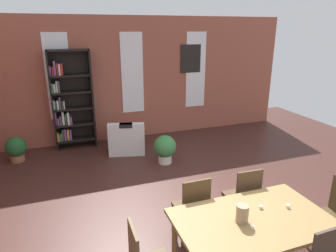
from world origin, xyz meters
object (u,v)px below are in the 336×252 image
Objects in this scene: bookshelf_tall at (69,101)px; armchair_white at (127,139)px; dining_table at (253,225)px; dining_chair_head_right at (335,213)px; potted_plant_corner at (16,148)px; potted_plant_by_shelf at (165,148)px; dining_chair_far_right at (244,196)px; vase_on_table at (242,214)px; dining_chair_far_left at (193,207)px.

armchair_white is (1.17, -0.70, -0.84)m from bookshelf_tall.
dining_table is 0.75× the size of bookshelf_tall.
dining_chair_head_right is 1.75× the size of potted_plant_corner.
bookshelf_tall is at bearing 121.54° from dining_chair_head_right.
potted_plant_by_shelf is 1.12× the size of potted_plant_corner.
dining_chair_far_right is 0.98× the size of armchair_white.
dining_table is at bearing -56.28° from potted_plant_corner.
dining_chair_far_left is at bearing 107.81° from vase_on_table.
dining_table is at bearing -117.31° from dining_chair_far_right.
dining_chair_far_right is 1.56× the size of potted_plant_by_shelf.
dining_chair_far_left is 4.30m from bookshelf_tall.
dining_chair_far_right is at bearing 62.69° from dining_table.
dining_chair_far_left is (-1.63, 0.75, 0.00)m from dining_chair_head_right.
dining_table reaches higher than potted_plant_by_shelf.
dining_chair_far_right is (-0.85, 0.75, 0.00)m from dining_chair_head_right.
bookshelf_tall reaches higher than potted_plant_corner.
vase_on_table is (-0.15, -0.00, 0.18)m from dining_table.
dining_chair_far_left is (-0.24, 0.75, -0.32)m from vase_on_table.
vase_on_table is 0.33× the size of potted_plant_by_shelf.
potted_plant_by_shelf is at bearing 86.00° from vase_on_table.
dining_chair_head_right is 1.79m from dining_chair_far_left.
potted_plant_by_shelf is (-1.17, 3.18, -0.18)m from dining_chair_head_right.
dining_chair_far_right is at bearing -47.56° from potted_plant_corner.
dining_chair_head_right is at bearing -66.55° from armchair_white.
dining_chair_far_right is 1.00× the size of dining_chair_far_left.
vase_on_table is 0.21× the size of dining_chair_far_right.
dining_chair_far_right is 3.48m from armchair_white.
dining_chair_head_right is at bearing 0.11° from vase_on_table.
vase_on_table is at bearing -84.58° from armchair_white.
dining_table is at bearing -91.32° from potted_plant_by_shelf.
dining_chair_head_right is 0.41× the size of bookshelf_tall.
dining_chair_far_right is at bearing 54.41° from vase_on_table.
vase_on_table is 1.42m from dining_chair_head_right.
dining_chair_far_right is (0.54, 0.75, -0.32)m from vase_on_table.
vase_on_table is 0.09× the size of bookshelf_tall.
dining_table is 1.25m from dining_chair_head_right.
potted_plant_by_shelf is at bearing -56.39° from armchair_white.
dining_chair_head_right is at bearing -58.46° from bookshelf_tall.
dining_chair_far_left is 3.36m from armchair_white.
dining_chair_far_left is 4.38m from potted_plant_corner.
dining_table is 1.82× the size of dining_chair_head_right.
dining_chair_far_left reaches higher than dining_table.
dining_chair_far_right reaches higher than armchair_white.
dining_chair_head_right reaches higher than potted_plant_by_shelf.
potted_plant_corner is at bearing 132.44° from dining_chair_far_right.
dining_chair_head_right is at bearing -41.20° from dining_chair_far_right.
vase_on_table is at bearing -125.59° from dining_chair_far_right.
potted_plant_by_shelf is (0.61, -0.92, 0.06)m from armchair_white.
vase_on_table is at bearing -94.00° from potted_plant_by_shelf.
bookshelf_tall is at bearing 149.05° from armchair_white.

